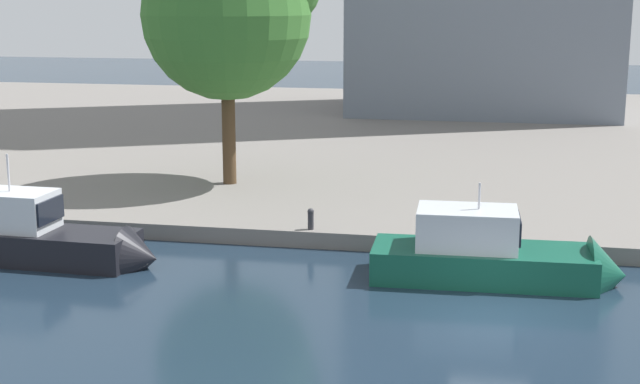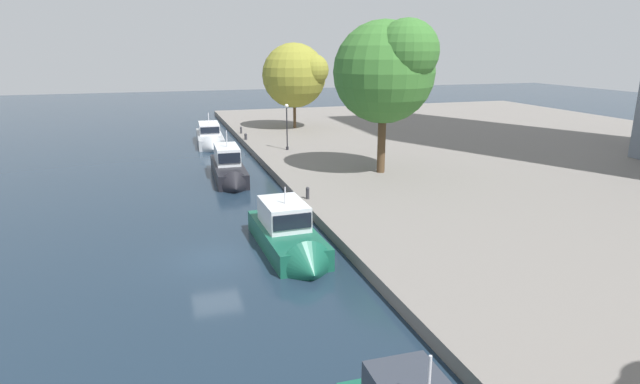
% 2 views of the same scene
% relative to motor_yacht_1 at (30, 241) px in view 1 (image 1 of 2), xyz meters
% --- Properties ---
extents(ground_plane, '(220.00, 220.00, 0.00)m').
position_rel_motor_yacht_1_xyz_m(ground_plane, '(16.68, -3.06, -0.75)').
color(ground_plane, '#192838').
extents(dock_promenade, '(120.00, 55.00, 0.65)m').
position_rel_motor_yacht_1_xyz_m(dock_promenade, '(16.68, 31.04, -0.43)').
color(dock_promenade, slate).
rests_on(dock_promenade, ground_plane).
extents(motor_yacht_1, '(9.92, 2.66, 4.68)m').
position_rel_motor_yacht_1_xyz_m(motor_yacht_1, '(0.00, 0.00, 0.00)').
color(motor_yacht_1, black).
rests_on(motor_yacht_1, ground_plane).
extents(motor_yacht_2, '(8.54, 2.97, 4.30)m').
position_rel_motor_yacht_1_xyz_m(motor_yacht_2, '(16.87, 0.91, -0.04)').
color(motor_yacht_2, '#14513D').
rests_on(motor_yacht_2, ground_plane).
extents(mooring_bollard_1, '(0.26, 0.26, 0.84)m').
position_rel_motor_yacht_1_xyz_m(mooring_bollard_1, '(9.66, 3.98, 0.35)').
color(mooring_bollard_1, '#2D2D33').
rests_on(mooring_bollard_1, dock_promenade).
extents(tree_2, '(8.36, 7.96, 12.01)m').
position_rel_motor_yacht_1_xyz_m(tree_2, '(4.09, 12.00, 8.07)').
color(tree_2, '#4C3823').
rests_on(tree_2, dock_promenade).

